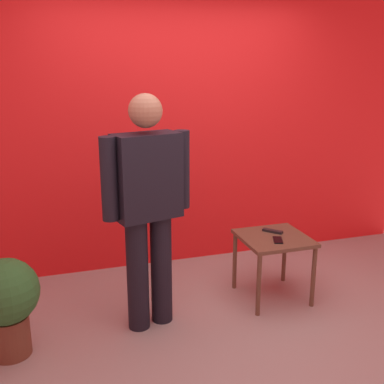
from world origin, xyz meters
The scene contains 7 objects.
ground_plane centered at (0.00, 0.00, 0.00)m, with size 12.00×12.00×0.00m, color #9E9991.
back_wall_red centered at (0.00, 1.56, 1.64)m, with size 5.00×0.12×3.28m, color red.
standing_person centered at (-0.51, 0.43, 0.96)m, with size 0.68×0.33×1.71m.
side_table centered at (0.55, 0.53, 0.46)m, with size 0.54×0.54×0.54m.
cell_phone centered at (0.54, 0.43, 0.55)m, with size 0.07×0.14×0.01m, color black.
tv_remote centered at (0.58, 0.62, 0.55)m, with size 0.04×0.17×0.02m, color black.
potted_plant centered at (-1.50, 0.32, 0.41)m, with size 0.44×0.44×0.69m.
Camera 1 is at (-1.14, -2.63, 1.89)m, focal length 43.01 mm.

